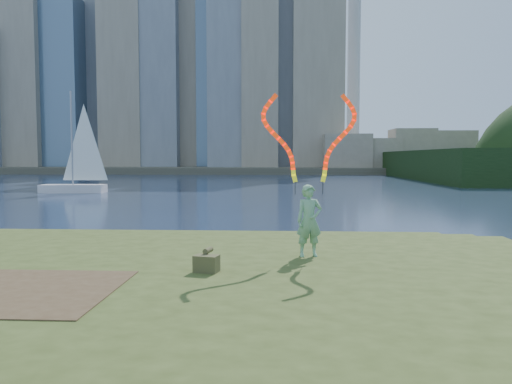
{
  "coord_description": "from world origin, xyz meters",
  "views": [
    {
      "loc": [
        2.25,
        -11.33,
        3.08
      ],
      "look_at": [
        1.6,
        1.0,
        2.22
      ],
      "focal_mm": 35.0,
      "sensor_mm": 36.0,
      "label": 1
    }
  ],
  "objects": [
    {
      "name": "grassy_knoll",
      "position": [
        0.0,
        -2.3,
        0.34
      ],
      "size": [
        20.0,
        18.0,
        0.8
      ],
      "color": "#374619",
      "rests_on": "ground"
    },
    {
      "name": "canvas_bag",
      "position": [
        0.75,
        -1.61,
        0.99
      ],
      "size": [
        0.53,
        0.6,
        0.45
      ],
      "rotation": [
        0.0,
        0.0,
        -0.23
      ],
      "color": "#474823",
      "rests_on": "grassy_knoll"
    },
    {
      "name": "dirt_patch",
      "position": [
        -2.2,
        -3.2,
        0.81
      ],
      "size": [
        3.2,
        3.0,
        0.02
      ],
      "primitive_type": "cube",
      "color": "#47331E",
      "rests_on": "grassy_knoll"
    },
    {
      "name": "sailboat",
      "position": [
        -15.59,
        30.92,
        1.51
      ],
      "size": [
        5.82,
        1.89,
        8.81
      ],
      "rotation": [
        0.0,
        0.0,
        0.03
      ],
      "color": "silver",
      "rests_on": "ground"
    },
    {
      "name": "woman_with_ribbons",
      "position": [
        2.87,
        0.1,
        2.21
      ],
      "size": [
        2.01,
        0.62,
        4.03
      ],
      "rotation": [
        0.0,
        0.0,
        0.23
      ],
      "color": "#248036",
      "rests_on": "grassy_knoll"
    },
    {
      "name": "far_shore",
      "position": [
        0.0,
        95.0,
        0.6
      ],
      "size": [
        320.0,
        40.0,
        1.2
      ],
      "primitive_type": "cube",
      "color": "#4B4637",
      "rests_on": "ground"
    },
    {
      "name": "ground",
      "position": [
        0.0,
        0.0,
        0.0
      ],
      "size": [
        320.0,
        320.0,
        0.0
      ],
      "primitive_type": "plane",
      "color": "#18253D",
      "rests_on": "ground"
    }
  ]
}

